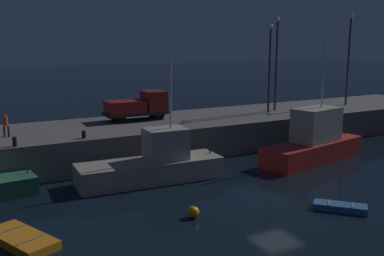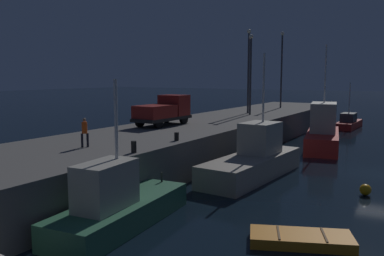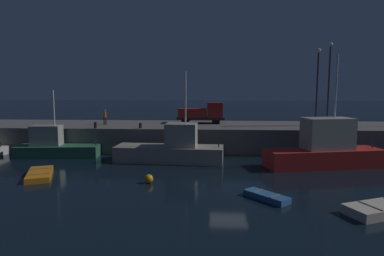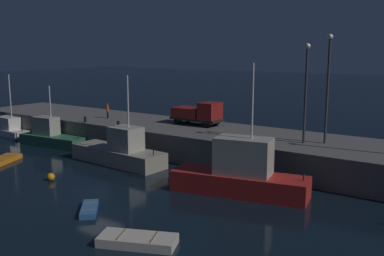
{
  "view_description": "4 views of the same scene",
  "coord_description": "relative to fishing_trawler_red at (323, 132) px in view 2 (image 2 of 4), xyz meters",
  "views": [
    {
      "loc": [
        -15.94,
        -19.01,
        8.95
      ],
      "look_at": [
        0.33,
        10.78,
        2.39
      ],
      "focal_mm": 41.68,
      "sensor_mm": 36.0,
      "label": 1
    },
    {
      "loc": [
        -28.8,
        -3.01,
        6.42
      ],
      "look_at": [
        -3.15,
        12.43,
        2.62
      ],
      "focal_mm": 38.42,
      "sensor_mm": 36.0,
      "label": 2
    },
    {
      "loc": [
        -1.21,
        -21.65,
        6.45
      ],
      "look_at": [
        -3.14,
        11.71,
        2.43
      ],
      "focal_mm": 30.81,
      "sensor_mm": 36.0,
      "label": 3
    },
    {
      "loc": [
        22.48,
        -20.84,
        10.12
      ],
      "look_at": [
        -0.34,
        11.93,
        2.93
      ],
      "focal_mm": 41.49,
      "sensor_mm": 36.0,
      "label": 4
    }
  ],
  "objects": [
    {
      "name": "dockworker",
      "position": [
        -20.96,
        7.86,
        1.97
      ],
      "size": [
        0.4,
        0.4,
        1.61
      ],
      "color": "black",
      "rests_on": "pier_quay"
    },
    {
      "name": "bollard_central",
      "position": [
        -16.4,
        4.83,
        1.3
      ],
      "size": [
        0.28,
        0.28,
        0.51
      ],
      "primitive_type": "cylinder",
      "color": "black",
      "rests_on": "pier_quay"
    },
    {
      "name": "fishing_trawler_green",
      "position": [
        -12.82,
        1.24,
        -0.38
      ],
      "size": [
        9.65,
        3.36,
        7.89
      ],
      "color": "gray",
      "rests_on": "ground"
    },
    {
      "name": "bollard_west",
      "position": [
        -20.85,
        4.52,
        1.35
      ],
      "size": [
        0.28,
        0.28,
        0.61
      ],
      "primitive_type": "cylinder",
      "color": "black",
      "rests_on": "pier_quay"
    },
    {
      "name": "dinghy_red_small",
      "position": [
        -21.9,
        -4.47,
        -1.28
      ],
      "size": [
        2.97,
        4.19,
        0.44
      ],
      "color": "orange",
      "rests_on": "ground"
    },
    {
      "name": "lamp_post_west",
      "position": [
        1.56,
        7.69,
        5.72
      ],
      "size": [
        0.44,
        0.44,
        7.99
      ],
      "color": "#38383D",
      "rests_on": "pier_quay"
    },
    {
      "name": "lamp_post_central",
      "position": [
        11.97,
        8.04,
        6.34
      ],
      "size": [
        0.44,
        0.44,
        9.2
      ],
      "color": "#38383D",
      "rests_on": "pier_quay"
    },
    {
      "name": "lamp_post_east",
      "position": [
        3.03,
        8.55,
        6.09
      ],
      "size": [
        0.44,
        0.44,
        8.7
      ],
      "color": "#38383D",
      "rests_on": "pier_quay"
    },
    {
      "name": "pier_quay",
      "position": [
        -8.19,
        8.48,
        -0.21
      ],
      "size": [
        61.94,
        8.86,
        2.53
      ],
      "color": "#5B5956",
      "rests_on": "ground"
    },
    {
      "name": "fishing_trawler_red",
      "position": [
        0.0,
        0.0,
        0.0
      ],
      "size": [
        9.93,
        4.55,
        9.18
      ],
      "color": "red",
      "rests_on": "ground"
    },
    {
      "name": "utility_truck",
      "position": [
        -10.31,
        9.99,
        2.21
      ],
      "size": [
        5.4,
        2.25,
        2.35
      ],
      "color": "black",
      "rests_on": "pier_quay"
    },
    {
      "name": "mooring_buoy_near",
      "position": [
        -13.62,
        -5.57,
        -1.17
      ],
      "size": [
        0.61,
        0.61,
        0.61
      ],
      "primitive_type": "sphere",
      "color": "orange",
      "rests_on": "ground"
    },
    {
      "name": "ground_plane",
      "position": [
        -8.19,
        -5.65,
        -1.48
      ],
      "size": [
        320.0,
        320.0,
        0.0
      ],
      "primitive_type": "plane",
      "color": "black"
    },
    {
      "name": "fishing_boat_orange",
      "position": [
        -24.18,
        2.75,
        -0.52
      ],
      "size": [
        7.84,
        3.2,
        6.3
      ],
      "color": "#2D6647",
      "rests_on": "ground"
    },
    {
      "name": "fishing_boat_blue",
      "position": [
        16.32,
        0.72,
        -0.79
      ],
      "size": [
        7.11,
        2.09,
        5.64
      ],
      "color": "red",
      "rests_on": "ground"
    }
  ]
}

